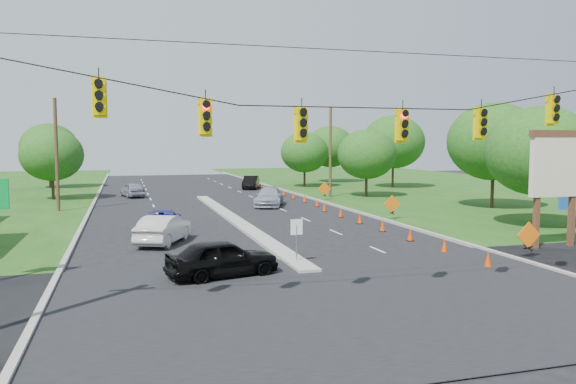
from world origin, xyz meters
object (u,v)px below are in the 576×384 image
object	(u,v)px
black_sedan	(223,258)
white_sedan	(164,229)
pylon_sign	(558,171)
blue_pickup	(162,220)

from	to	relation	value
black_sedan	white_sedan	xyz separation A→B (m)	(-1.78, 8.55, 0.00)
pylon_sign	blue_pickup	distance (m)	22.79
black_sedan	white_sedan	distance (m)	8.73
pylon_sign	blue_pickup	bearing A→B (deg)	150.03
white_sedan	blue_pickup	world-z (taller)	white_sedan
pylon_sign	white_sedan	distance (m)	21.12
black_sedan	blue_pickup	world-z (taller)	black_sedan
blue_pickup	white_sedan	bearing A→B (deg)	94.37
white_sedan	blue_pickup	bearing A→B (deg)	-68.49
black_sedan	white_sedan	world-z (taller)	white_sedan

